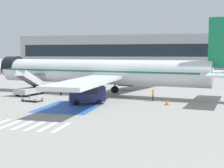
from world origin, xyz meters
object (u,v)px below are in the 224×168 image
at_px(service_van_0, 87,93).
at_px(ground_crew_0, 85,91).
at_px(boarding_stairs_forward, 30,89).
at_px(terminal_building, 156,52).
at_px(baggage_cart, 32,99).
at_px(airliner, 102,72).
at_px(traffic_cone_0, 167,102).
at_px(fuel_tanker, 152,73).
at_px(ground_crew_1, 153,94).
at_px(ground_crew_2, 61,89).

height_order(service_van_0, ground_crew_0, service_van_0).
bearing_deg(boarding_stairs_forward, terminal_building, 92.29).
distance_m(service_van_0, baggage_cart, 7.60).
relative_size(airliner, baggage_cart, 14.83).
bearing_deg(traffic_cone_0, boarding_stairs_forward, 168.45).
distance_m(fuel_tanker, ground_crew_1, 31.49).
bearing_deg(fuel_tanker, ground_crew_1, -83.23).
bearing_deg(ground_crew_1, ground_crew_0, -107.83).
relative_size(fuel_tanker, traffic_cone_0, 14.45).
distance_m(airliner, baggage_cart, 11.33).
relative_size(fuel_tanker, terminal_building, 0.08).
xyz_separation_m(airliner, boarding_stairs_forward, (-10.40, -2.73, -2.49)).
bearing_deg(fuel_tanker, ground_crew_0, -101.01).
distance_m(service_van_0, ground_crew_0, 5.38).
distance_m(boarding_stairs_forward, baggage_cart, 6.48).
relative_size(airliner, service_van_0, 8.98).
distance_m(ground_crew_1, ground_crew_2, 14.05).
distance_m(fuel_tanker, traffic_cone_0, 34.48).
height_order(fuel_tanker, baggage_cart, fuel_tanker).
height_order(ground_crew_0, ground_crew_1, ground_crew_0).
xyz_separation_m(baggage_cart, terminal_building, (6.84, 88.85, 6.50)).
height_order(boarding_stairs_forward, traffic_cone_0, boarding_stairs_forward).
height_order(ground_crew_0, ground_crew_2, ground_crew_2).
xyz_separation_m(ground_crew_1, ground_crew_2, (-13.87, 2.22, 0.08)).
bearing_deg(ground_crew_1, service_van_0, -74.37).
bearing_deg(ground_crew_1, fuel_tanker, 174.00).
xyz_separation_m(airliner, terminal_building, (-0.23, 80.61, 3.30)).
bearing_deg(boarding_stairs_forward, fuel_tanker, 72.94).
height_order(fuel_tanker, terminal_building, terminal_building).
distance_m(service_van_0, ground_crew_2, 8.91).
relative_size(boarding_stairs_forward, terminal_building, 0.05).
bearing_deg(boarding_stairs_forward, ground_crew_2, 18.01).
xyz_separation_m(ground_crew_2, terminal_building, (5.51, 82.62, 5.74)).
bearing_deg(terminal_building, traffic_cone_0, -83.23).
distance_m(traffic_cone_0, terminal_building, 88.39).
distance_m(baggage_cart, traffic_cone_0, 17.28).
relative_size(fuel_tanker, baggage_cart, 3.22).
relative_size(ground_crew_1, ground_crew_2, 0.93).
bearing_deg(ground_crew_0, service_van_0, -60.39).
bearing_deg(baggage_cart, ground_crew_2, 0.70).
bearing_deg(ground_crew_2, ground_crew_1, -0.71).
height_order(airliner, traffic_cone_0, airliner).
relative_size(service_van_0, terminal_building, 0.04).
bearing_deg(airliner, fuel_tanker, 0.19).
xyz_separation_m(ground_crew_2, traffic_cone_0, (15.91, -4.92, -0.70)).
bearing_deg(ground_crew_2, traffic_cone_0, -8.82).
xyz_separation_m(service_van_0, terminal_building, (-0.69, 89.02, 5.47)).
distance_m(airliner, ground_crew_0, 4.47).
bearing_deg(baggage_cart, boarding_stairs_forward, 43.82).
relative_size(service_van_0, ground_crew_1, 2.88).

